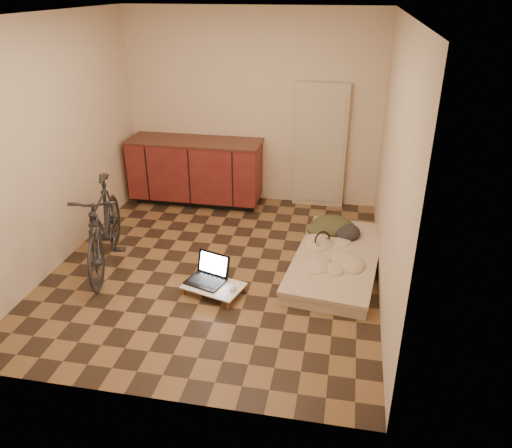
% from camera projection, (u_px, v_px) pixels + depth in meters
% --- Properties ---
extents(room_shell, '(3.50, 4.00, 2.60)m').
position_uv_depth(room_shell, '(213.00, 154.00, 5.00)').
color(room_shell, brown).
rests_on(room_shell, ground).
extents(cabinets, '(1.84, 0.62, 0.91)m').
position_uv_depth(cabinets, '(196.00, 171.00, 6.99)').
color(cabinets, black).
rests_on(cabinets, ground).
extents(appliance_panel, '(0.70, 0.10, 1.70)m').
position_uv_depth(appliance_panel, '(320.00, 146.00, 6.75)').
color(appliance_panel, beige).
rests_on(appliance_panel, ground).
extents(bicycle, '(0.90, 1.72, 1.07)m').
position_uv_depth(bicycle, '(103.00, 222.00, 5.35)').
color(bicycle, black).
rests_on(bicycle, ground).
extents(futon, '(1.09, 1.92, 0.16)m').
position_uv_depth(futon, '(337.00, 260.00, 5.52)').
color(futon, '#B8A693').
rests_on(futon, ground).
extents(clothing_pile, '(0.61, 0.53, 0.22)m').
position_uv_depth(clothing_pile, '(336.00, 222.00, 5.95)').
color(clothing_pile, '#373921').
rests_on(clothing_pile, futon).
extents(headphones, '(0.31, 0.31, 0.15)m').
position_uv_depth(headphones, '(322.00, 239.00, 5.63)').
color(headphones, black).
rests_on(headphones, futon).
extents(lap_desk, '(0.66, 0.52, 0.10)m').
position_uv_depth(lap_desk, '(214.00, 286.00, 5.04)').
color(lap_desk, brown).
rests_on(lap_desk, ground).
extents(laptop, '(0.46, 0.43, 0.26)m').
position_uv_depth(laptop, '(208.00, 276.00, 5.10)').
color(laptop, black).
rests_on(laptop, lap_desk).
extents(mouse, '(0.08, 0.12, 0.04)m').
position_uv_depth(mouse, '(233.00, 288.00, 4.95)').
color(mouse, silver).
rests_on(mouse, lap_desk).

